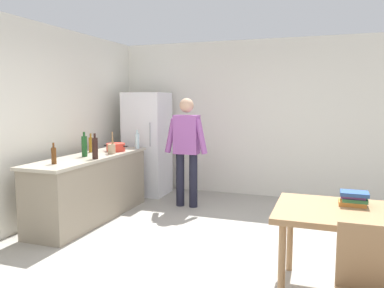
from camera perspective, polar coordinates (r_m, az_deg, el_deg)
name	(u,v)px	position (r m, az deg, el deg)	size (l,w,h in m)	color
ground_plane	(210,260)	(4.20, 2.73, -16.90)	(14.00, 14.00, 0.00)	#9E998E
wall_back	(261,119)	(6.79, 10.18, 3.75)	(6.40, 0.12, 2.70)	silver
wall_left	(21,125)	(5.38, -24.03, 2.57)	(0.12, 5.60, 2.70)	silver
kitchen_counter	(91,187)	(5.60, -14.83, -6.25)	(0.64, 2.20, 0.90)	gray
refrigerator	(147,144)	(6.84, -6.67, 0.04)	(0.70, 0.67, 1.80)	white
person	(187,145)	(5.95, -0.81, -0.13)	(0.70, 0.22, 1.70)	#1E1E2D
dining_table	(361,221)	(3.55, 23.84, -10.37)	(1.40, 0.90, 0.75)	#9E754C
cooking_pot	(116,147)	(5.92, -11.27, -0.47)	(0.40, 0.28, 0.12)	red
utensil_jar	(112,148)	(5.63, -11.87, -0.64)	(0.11, 0.11, 0.32)	tan
bottle_water_clear	(137,141)	(6.17, -8.17, 0.49)	(0.07, 0.07, 0.30)	silver
bottle_oil_amber	(91,145)	(5.87, -14.82, -0.07)	(0.06, 0.06, 0.28)	#996619
bottle_wine_dark	(95,148)	(5.18, -14.24, -0.58)	(0.08, 0.08, 0.34)	black
bottle_beer_brown	(54,155)	(4.93, -19.87, -1.59)	(0.06, 0.06, 0.26)	#5B3314
bottle_wine_green	(84,146)	(5.44, -15.71, -0.29)	(0.08, 0.08, 0.34)	#1E5123
book_stack	(354,198)	(3.69, 22.90, -7.43)	(0.24, 0.22, 0.13)	orange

